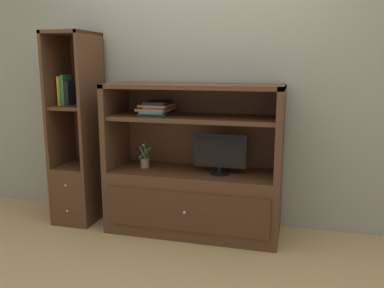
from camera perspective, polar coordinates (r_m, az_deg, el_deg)
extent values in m
plane|color=tan|center=(3.34, -1.61, -14.75)|extent=(8.00, 8.00, 0.00)
cube|color=gray|center=(3.73, 1.62, 10.26)|extent=(6.00, 0.10, 2.80)
cube|color=#4C2D1C|center=(3.59, 0.21, -8.10)|extent=(1.50, 0.53, 0.55)
cube|color=#462A19|center=(3.34, -1.02, -9.61)|extent=(1.38, 0.02, 0.33)
sphere|color=silver|center=(3.33, -1.09, -9.69)|extent=(0.02, 0.02, 0.02)
cube|color=#4C2D1C|center=(3.68, -10.79, 2.65)|extent=(0.05, 0.53, 0.75)
cube|color=#4C2D1C|center=(3.32, 12.43, 1.67)|extent=(0.05, 0.53, 0.75)
cube|color=#4C2D1C|center=(3.68, 1.24, 2.84)|extent=(1.50, 0.02, 0.75)
cube|color=#4C2D1C|center=(3.39, 0.22, 8.23)|extent=(1.50, 0.53, 0.04)
cube|color=#4C2D1C|center=(3.42, 0.22, 3.71)|extent=(1.40, 0.48, 0.04)
cylinder|color=black|center=(3.42, 3.95, -4.17)|extent=(0.16, 0.16, 0.01)
cylinder|color=black|center=(3.41, 3.95, -3.69)|extent=(0.03, 0.03, 0.05)
cube|color=black|center=(3.37, 3.99, -0.97)|extent=(0.45, 0.02, 0.28)
cube|color=black|center=(3.36, 3.95, -1.02)|extent=(0.42, 0.00, 0.26)
cylinder|color=#8C7251|center=(3.65, -6.70, -2.69)|extent=(0.08, 0.08, 0.08)
cylinder|color=#3D6B33|center=(3.62, -6.74, -0.98)|extent=(0.01, 0.01, 0.14)
cube|color=#2D7A38|center=(3.62, -6.43, -1.32)|extent=(0.01, 0.06, 0.09)
cube|color=#2D7A38|center=(3.64, -6.70, -1.23)|extent=(0.11, 0.04, 0.10)
cube|color=#2D7A38|center=(3.61, -6.97, -1.35)|extent=(0.09, 0.05, 0.12)
sphere|color=#C6729E|center=(3.61, -6.95, -0.14)|extent=(0.02, 0.02, 0.02)
cube|color=black|center=(3.51, -4.94, 4.32)|extent=(0.27, 0.31, 0.02)
cube|color=teal|center=(3.52, -5.19, 4.64)|extent=(0.23, 0.29, 0.02)
cube|color=#A56638|center=(3.52, -5.18, 4.98)|extent=(0.28, 0.31, 0.02)
cube|color=#2D519E|center=(3.51, -4.87, 5.26)|extent=(0.21, 0.28, 0.01)
cube|color=#A56638|center=(3.50, -5.01, 5.51)|extent=(0.26, 0.28, 0.02)
cube|color=black|center=(3.51, -4.81, 5.87)|extent=(0.20, 0.28, 0.02)
cube|color=#4C2D1C|center=(4.01, -15.56, -6.53)|extent=(0.37, 0.47, 0.53)
sphere|color=silver|center=(3.78, -17.52, -5.63)|extent=(0.02, 0.02, 0.02)
sphere|color=silver|center=(3.85, -17.31, -9.06)|extent=(0.02, 0.02, 0.02)
cube|color=#4C2D1C|center=(3.94, -18.39, 5.99)|extent=(0.03, 0.47, 1.22)
cube|color=#4C2D1C|center=(3.76, -14.00, 6.00)|extent=(0.03, 0.47, 1.22)
cube|color=#4C2D1C|center=(4.04, -14.56, 6.32)|extent=(0.37, 0.02, 1.22)
cube|color=#4C2D1C|center=(3.85, -16.19, 5.10)|extent=(0.31, 0.43, 0.03)
cube|color=#4C2D1C|center=(3.84, -16.74, 14.83)|extent=(0.37, 0.47, 0.03)
cube|color=gold|center=(3.90, -17.82, 7.23)|extent=(0.03, 0.16, 0.26)
cube|color=#338C4C|center=(3.88, -17.40, 7.34)|extent=(0.03, 0.15, 0.27)
cube|color=black|center=(3.87, -16.92, 6.95)|extent=(0.04, 0.13, 0.22)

